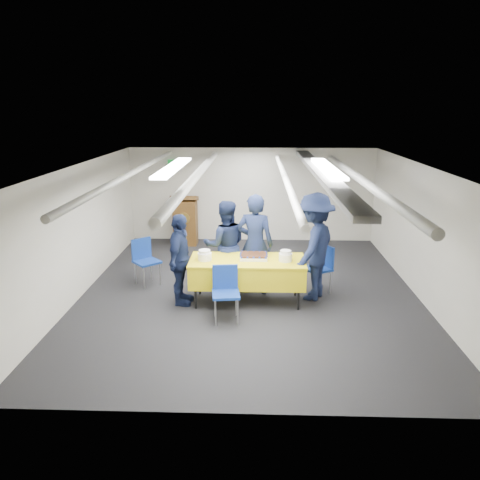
% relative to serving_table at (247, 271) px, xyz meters
% --- Properties ---
extents(ground, '(7.00, 7.00, 0.00)m').
position_rel_serving_table_xyz_m(ground, '(0.03, 0.42, -0.56)').
color(ground, black).
rests_on(ground, ground).
extents(room_shell, '(6.00, 7.00, 2.30)m').
position_rel_serving_table_xyz_m(room_shell, '(0.12, 0.83, 1.25)').
color(room_shell, beige).
rests_on(room_shell, ground).
extents(serving_table, '(1.95, 0.86, 0.77)m').
position_rel_serving_table_xyz_m(serving_table, '(0.00, 0.00, 0.00)').
color(serving_table, black).
rests_on(serving_table, ground).
extents(sheet_cake, '(0.48, 0.37, 0.09)m').
position_rel_serving_table_xyz_m(sheet_cake, '(0.11, 0.06, 0.25)').
color(sheet_cake, white).
rests_on(sheet_cake, serving_table).
extents(plate_stack_left, '(0.24, 0.24, 0.18)m').
position_rel_serving_table_xyz_m(plate_stack_left, '(-0.72, -0.05, 0.29)').
color(plate_stack_left, white).
rests_on(plate_stack_left, serving_table).
extents(plate_stack_right, '(0.22, 0.22, 0.18)m').
position_rel_serving_table_xyz_m(plate_stack_right, '(0.64, -0.05, 0.30)').
color(plate_stack_right, white).
rests_on(plate_stack_right, serving_table).
extents(podium, '(0.62, 0.53, 1.25)m').
position_rel_serving_table_xyz_m(podium, '(-1.57, 3.47, 0.05)').
color(podium, brown).
rests_on(podium, ground).
extents(chair_near, '(0.47, 0.47, 0.87)m').
position_rel_serving_table_xyz_m(chair_near, '(-0.33, -0.67, -0.03)').
color(chair_near, gray).
rests_on(chair_near, ground).
extents(chair_right, '(0.57, 0.57, 0.87)m').
position_rel_serving_table_xyz_m(chair_right, '(1.33, 0.52, -0.03)').
color(chair_right, gray).
rests_on(chair_right, ground).
extents(chair_left, '(0.59, 0.59, 0.87)m').
position_rel_serving_table_xyz_m(chair_left, '(-1.96, 0.82, -0.03)').
color(chair_left, gray).
rests_on(chair_left, ground).
extents(sailor_a, '(0.74, 0.56, 1.81)m').
position_rel_serving_table_xyz_m(sailor_a, '(0.13, 0.48, 0.35)').
color(sailor_a, black).
rests_on(sailor_a, ground).
extents(sailor_b, '(0.88, 0.73, 1.65)m').
position_rel_serving_table_xyz_m(sailor_b, '(-0.42, 0.64, 0.27)').
color(sailor_b, black).
rests_on(sailor_b, ground).
extents(sailor_c, '(0.47, 0.95, 1.57)m').
position_rel_serving_table_xyz_m(sailor_c, '(-1.13, -0.11, 0.23)').
color(sailor_c, black).
rests_on(sailor_c, ground).
extents(sailor_d, '(1.18, 1.40, 1.88)m').
position_rel_serving_table_xyz_m(sailor_d, '(1.14, 0.23, 0.38)').
color(sailor_d, black).
rests_on(sailor_d, ground).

